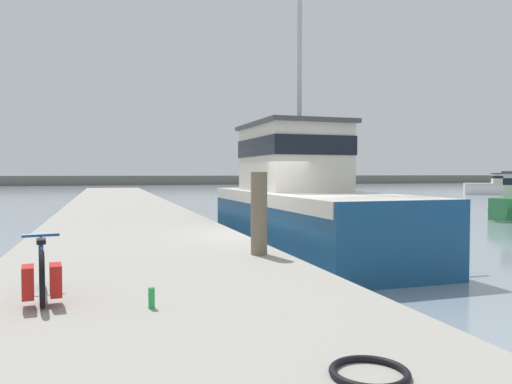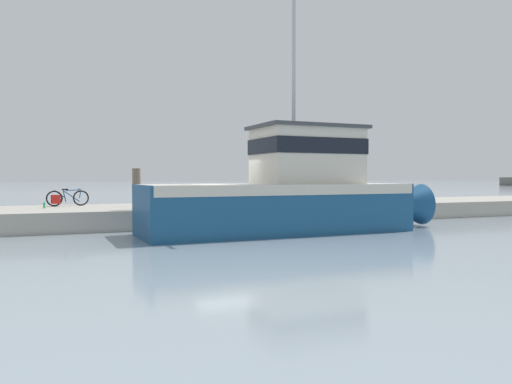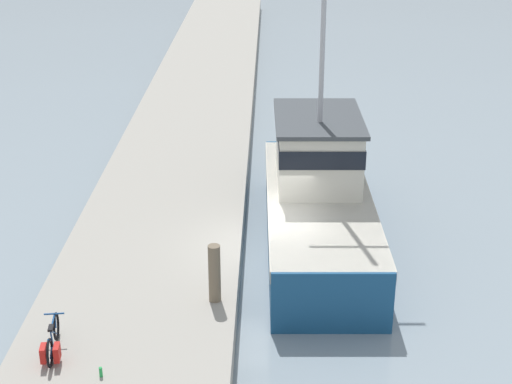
# 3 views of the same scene
# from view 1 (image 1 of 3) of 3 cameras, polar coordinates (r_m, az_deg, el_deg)

# --- Properties ---
(ground_plane) EXTENTS (320.00, 320.00, 0.00)m
(ground_plane) POSITION_cam_1_polar(r_m,az_deg,el_deg) (12.34, 2.03, -8.05)
(ground_plane) COLOR #84939E
(dock_pier) EXTENTS (4.91, 80.00, 0.72)m
(dock_pier) POSITION_cam_1_polar(r_m,az_deg,el_deg) (11.65, -13.25, -6.90)
(dock_pier) COLOR #A39E93
(dock_pier) RESTS_ON ground_plane
(far_shoreline) EXTENTS (180.00, 5.00, 1.72)m
(far_shoreline) POSITION_cam_1_polar(r_m,az_deg,el_deg) (100.95, 2.84, 1.41)
(far_shoreline) COLOR slate
(far_shoreline) RESTS_ON ground_plane
(fishing_boat_main) EXTENTS (3.17, 10.91, 10.18)m
(fishing_boat_main) POSITION_cam_1_polar(r_m,az_deg,el_deg) (14.44, 5.02, -0.90)
(fishing_boat_main) COLOR navy
(fishing_boat_main) RESTS_ON ground_plane
(boat_red_outer) EXTENTS (6.17, 5.01, 2.21)m
(boat_red_outer) POSITION_cam_1_polar(r_m,az_deg,el_deg) (56.23, 25.74, 0.57)
(boat_red_outer) COLOR silver
(boat_red_outer) RESTS_ON ground_plane
(bicycle_touring) EXTENTS (0.55, 1.65, 0.70)m
(bicycle_touring) POSITION_cam_1_polar(r_m,az_deg,el_deg) (6.31, -23.30, -8.46)
(bicycle_touring) COLOR black
(bicycle_touring) RESTS_ON dock_pier
(mooring_post) EXTENTS (0.30, 0.30, 1.49)m
(mooring_post) POSITION_cam_1_polar(r_m,az_deg,el_deg) (8.95, 0.34, -2.45)
(mooring_post) COLOR #756651
(mooring_post) RESTS_ON dock_pier
(hose_coil) EXTENTS (0.59, 0.59, 0.05)m
(hose_coil) POSITION_cam_1_polar(r_m,az_deg,el_deg) (3.91, 12.83, -19.44)
(hose_coil) COLOR black
(hose_coil) RESTS_ON dock_pier
(water_bottle_by_bike) EXTENTS (0.07, 0.07, 0.22)m
(water_bottle_by_bike) POSITION_cam_1_polar(r_m,az_deg,el_deg) (5.63, -11.85, -11.77)
(water_bottle_by_bike) COLOR green
(water_bottle_by_bike) RESTS_ON dock_pier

